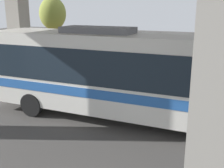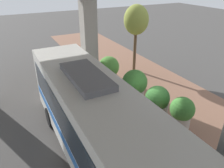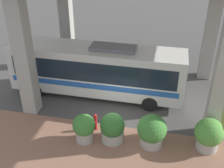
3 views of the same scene
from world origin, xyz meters
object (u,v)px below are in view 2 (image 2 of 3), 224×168
(planter_front, at_px, (109,69))
(planter_middle, at_px, (135,84))
(bus, at_px, (100,127))
(planter_back, at_px, (182,112))
(street_tree_near, at_px, (136,21))
(fire_hydrant, at_px, (160,120))
(planter_extra, at_px, (157,101))

(planter_front, bearing_deg, planter_middle, 96.21)
(bus, xyz_separation_m, planter_back, (-4.75, -0.56, -1.15))
(street_tree_near, bearing_deg, planter_middle, 57.46)
(planter_middle, relative_size, street_tree_near, 0.36)
(fire_hydrant, bearing_deg, street_tree_near, -112.66)
(planter_back, relative_size, street_tree_near, 0.33)
(planter_back, height_order, planter_extra, planter_extra)
(planter_front, relative_size, street_tree_near, 0.36)
(fire_hydrant, bearing_deg, planter_extra, -119.92)
(street_tree_near, bearing_deg, fire_hydrant, 67.34)
(bus, relative_size, fire_hydrant, 10.76)
(planter_front, distance_m, planter_back, 6.61)
(planter_front, distance_m, street_tree_near, 4.10)
(fire_hydrant, distance_m, planter_extra, 1.36)
(fire_hydrant, height_order, planter_middle, planter_middle)
(planter_middle, bearing_deg, fire_hydrant, 80.15)
(bus, relative_size, planter_extra, 6.85)
(planter_back, height_order, street_tree_near, street_tree_near)
(fire_hydrant, height_order, street_tree_near, street_tree_near)
(planter_middle, height_order, planter_back, planter_middle)
(planter_back, bearing_deg, bus, 6.76)
(bus, bearing_deg, street_tree_near, -130.13)
(planter_middle, relative_size, planter_extra, 1.09)
(planter_middle, distance_m, planter_extra, 2.14)
(planter_middle, bearing_deg, planter_extra, 92.52)
(planter_extra, bearing_deg, street_tree_near, -111.10)
(fire_hydrant, xyz_separation_m, planter_back, (-1.05, 0.34, 0.33))
(bus, distance_m, planter_back, 4.92)
(planter_front, distance_m, planter_middle, 2.95)
(planter_extra, bearing_deg, planter_front, -85.34)
(planter_front, height_order, planter_middle, planter_middle)
(planter_middle, height_order, street_tree_near, street_tree_near)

